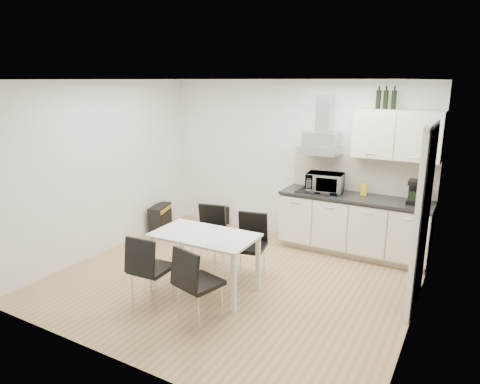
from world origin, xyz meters
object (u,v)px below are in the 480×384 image
object	(u,v)px
chair_far_left	(208,238)
chair_near_right	(200,284)
kitchenette	(358,201)
guitar_amp	(160,218)
chair_far_right	(249,248)
dining_table	(204,241)
chair_near_left	(152,269)
floor_speaker	(222,216)

from	to	relation	value
chair_far_left	chair_near_right	xyz separation A→B (m)	(0.71, -1.22, 0.00)
kitchenette	guitar_amp	world-z (taller)	kitchenette
chair_far_right	kitchenette	bearing A→B (deg)	-134.78
chair_far_left	chair_far_right	distance (m)	0.68
dining_table	guitar_amp	xyz separation A→B (m)	(-1.96, 1.49, -0.43)
chair_near_right	kitchenette	bearing A→B (deg)	84.18
dining_table	chair_near_left	xyz separation A→B (m)	(-0.35, -0.59, -0.22)
kitchenette	chair_near_right	bearing A→B (deg)	-109.78
dining_table	chair_far_left	xyz separation A→B (m)	(-0.35, 0.59, -0.22)
dining_table	guitar_amp	world-z (taller)	dining_table
kitchenette	chair_far_right	size ratio (longest dim) A/B	2.86
chair_far_left	chair_near_right	bearing A→B (deg)	108.49
kitchenette	chair_near_left	size ratio (longest dim) A/B	2.86
kitchenette	dining_table	xyz separation A→B (m)	(-1.34, -2.13, -0.17)
floor_speaker	chair_near_right	bearing A→B (deg)	-54.03
chair_far_left	chair_far_right	world-z (taller)	same
chair_far_left	guitar_amp	world-z (taller)	chair_far_left
chair_near_left	chair_far_left	bearing A→B (deg)	87.02
chair_near_left	chair_near_right	bearing A→B (deg)	-5.54
chair_near_right	chair_far_right	bearing A→B (deg)	105.23
kitchenette	guitar_amp	bearing A→B (deg)	-168.97
chair_near_left	chair_far_right	bearing A→B (deg)	56.55
chair_far_left	dining_table	bearing A→B (deg)	109.13
chair_near_left	guitar_amp	distance (m)	2.64
chair_near_right	chair_near_left	bearing A→B (deg)	-168.50
chair_near_left	dining_table	bearing A→B (deg)	56.35
kitchenette	floor_speaker	size ratio (longest dim) A/B	7.70
chair_near_left	floor_speaker	distance (m)	3.02
floor_speaker	chair_far_right	bearing A→B (deg)	-40.78
chair_far_right	chair_near_left	xyz separation A→B (m)	(-0.68, -1.15, 0.00)
chair_far_left	floor_speaker	bearing A→B (deg)	-75.95
chair_far_right	chair_near_right	distance (m)	1.19
chair_near_right	chair_far_left	bearing A→B (deg)	134.05
kitchenette	chair_far_right	bearing A→B (deg)	-122.94
chair_far_left	chair_near_left	distance (m)	1.19
chair_far_left	chair_near_left	xyz separation A→B (m)	(0.00, -1.19, 0.00)
dining_table	chair_far_right	bearing A→B (deg)	58.61
kitchenette	chair_near_left	distance (m)	3.23
dining_table	floor_speaker	distance (m)	2.62
guitar_amp	dining_table	bearing A→B (deg)	-53.39
chair_far_right	guitar_amp	bearing A→B (deg)	-33.83
chair_far_right	guitar_amp	size ratio (longest dim) A/B	1.51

